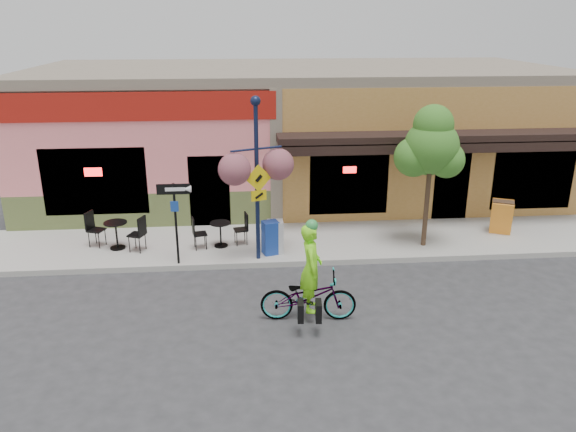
# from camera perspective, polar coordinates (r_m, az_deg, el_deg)

# --- Properties ---
(ground) EXTENTS (90.00, 90.00, 0.00)m
(ground) POSITION_cam_1_polar(r_m,az_deg,el_deg) (14.23, 3.82, -5.89)
(ground) COLOR #2D2D30
(ground) RESTS_ON ground
(sidewalk) EXTENTS (24.00, 3.00, 0.15)m
(sidewalk) POSITION_cam_1_polar(r_m,az_deg,el_deg) (16.02, 2.77, -2.61)
(sidewalk) COLOR #9E9B93
(sidewalk) RESTS_ON ground
(curb) EXTENTS (24.00, 0.12, 0.15)m
(curb) POSITION_cam_1_polar(r_m,az_deg,el_deg) (14.69, 3.51, -4.72)
(curb) COLOR #A8A59E
(curb) RESTS_ON ground
(building) EXTENTS (18.20, 8.20, 4.50)m
(building) POSITION_cam_1_polar(r_m,az_deg,el_deg) (20.67, 0.85, 8.74)
(building) COLOR #F6797E
(building) RESTS_ON ground
(bicycle) EXTENTS (2.07, 0.87, 1.06)m
(bicycle) POSITION_cam_1_polar(r_m,az_deg,el_deg) (11.96, 2.07, -8.18)
(bicycle) COLOR maroon
(bicycle) RESTS_ON ground
(cyclist_rider) EXTENTS (0.51, 0.73, 1.90)m
(cyclist_rider) POSITION_cam_1_polar(r_m,az_deg,el_deg) (11.78, 2.34, -6.36)
(cyclist_rider) COLOR #83FF1A
(cyclist_rider) RESTS_ON ground
(lamp_post) EXTENTS (1.45, 0.97, 4.21)m
(lamp_post) POSITION_cam_1_polar(r_m,az_deg,el_deg) (14.04, -3.17, 3.61)
(lamp_post) COLOR #121B3A
(lamp_post) RESTS_ON sidewalk
(one_way_sign) EXTENTS (0.82, 0.18, 2.13)m
(one_way_sign) POSITION_cam_1_polar(r_m,az_deg,el_deg) (14.31, -11.31, -0.82)
(one_way_sign) COLOR black
(one_way_sign) RESTS_ON sidewalk
(cafe_set_left) EXTENTS (1.84, 1.37, 0.99)m
(cafe_set_left) POSITION_cam_1_polar(r_m,az_deg,el_deg) (15.86, -17.06, -1.50)
(cafe_set_left) COLOR black
(cafe_set_left) RESTS_ON sidewalk
(cafe_set_right) EXTENTS (1.62, 1.04, 0.90)m
(cafe_set_right) POSITION_cam_1_polar(r_m,az_deg,el_deg) (15.44, -6.88, -1.50)
(cafe_set_right) COLOR black
(cafe_set_right) RESTS_ON sidewalk
(newspaper_box_blue) EXTENTS (0.49, 0.46, 0.90)m
(newspaper_box_blue) POSITION_cam_1_polar(r_m,az_deg,el_deg) (14.86, -1.78, -2.21)
(newspaper_box_blue) COLOR #193A98
(newspaper_box_blue) RESTS_ON sidewalk
(newspaper_box_grey) EXTENTS (0.42, 0.38, 0.89)m
(newspaper_box_grey) POSITION_cam_1_polar(r_m,az_deg,el_deg) (14.92, -1.30, -2.12)
(newspaper_box_grey) COLOR #BEBEBE
(newspaper_box_grey) RESTS_ON sidewalk
(street_tree) EXTENTS (1.62, 1.62, 3.92)m
(street_tree) POSITION_cam_1_polar(r_m,az_deg,el_deg) (15.41, 14.13, 3.90)
(street_tree) COLOR #3D7A26
(street_tree) RESTS_ON sidewalk
(sandwich_board) EXTENTS (0.72, 0.64, 0.99)m
(sandwich_board) POSITION_cam_1_polar(r_m,az_deg,el_deg) (17.21, 20.87, -0.30)
(sandwich_board) COLOR orange
(sandwich_board) RESTS_ON sidewalk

